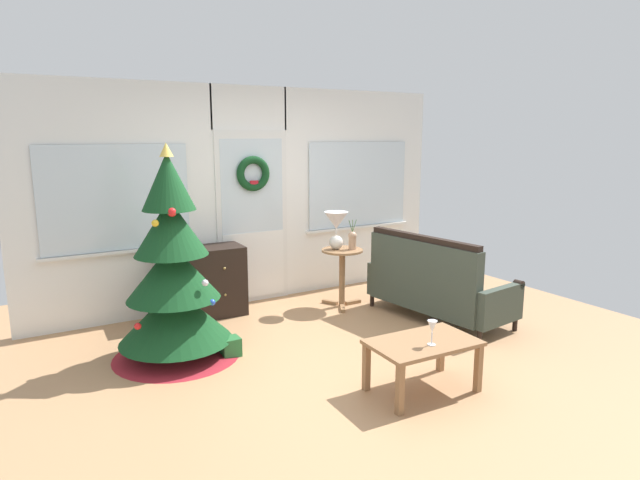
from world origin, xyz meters
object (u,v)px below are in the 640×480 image
object	(u,v)px
flower_vase	(352,239)
coffee_table	(423,348)
table_lamp	(336,225)
dresser_cabinet	(203,282)
settee_sofa	(433,286)
wine_glass	(432,327)
gift_box	(230,347)
side_table	(342,266)
christmas_tree	(173,282)

from	to	relation	value
flower_vase	coffee_table	bearing A→B (deg)	-109.39
coffee_table	table_lamp	bearing A→B (deg)	75.31
dresser_cabinet	table_lamp	bearing A→B (deg)	-16.70
settee_sofa	wine_glass	size ratio (longest dim) A/B	8.73
table_lamp	flower_vase	xyz separation A→B (m)	(0.16, -0.10, -0.17)
wine_glass	gift_box	world-z (taller)	wine_glass
settee_sofa	coffee_table	size ratio (longest dim) A/B	1.98
table_lamp	flower_vase	size ratio (longest dim) A/B	1.26
table_lamp	gift_box	size ratio (longest dim) A/B	2.55
gift_box	side_table	bearing A→B (deg)	22.93
settee_sofa	table_lamp	size ratio (longest dim) A/B	3.87
christmas_tree	dresser_cabinet	xyz separation A→B (m)	(0.58, 0.94, -0.31)
christmas_tree	flower_vase	size ratio (longest dim) A/B	5.52
dresser_cabinet	side_table	world-z (taller)	dresser_cabinet
settee_sofa	flower_vase	bearing A→B (deg)	120.26
side_table	coffee_table	xyz separation A→B (m)	(-0.63, -2.13, -0.13)
christmas_tree	flower_vase	world-z (taller)	christmas_tree
christmas_tree	side_table	distance (m)	2.16
dresser_cabinet	settee_sofa	distance (m)	2.53
side_table	table_lamp	world-z (taller)	table_lamp
table_lamp	coffee_table	xyz separation A→B (m)	(-0.57, -2.17, -0.62)
christmas_tree	table_lamp	xyz separation A→B (m)	(2.04, 0.50, 0.27)
christmas_tree	side_table	xyz separation A→B (m)	(2.10, 0.46, -0.21)
settee_sofa	gift_box	xyz separation A→B (m)	(-2.27, 0.20, -0.29)
coffee_table	wine_glass	world-z (taller)	wine_glass
side_table	flower_vase	xyz separation A→B (m)	(0.10, -0.06, 0.32)
table_lamp	gift_box	distance (m)	1.99
coffee_table	gift_box	xyz separation A→B (m)	(-1.05, 1.42, -0.27)
wine_glass	gift_box	distance (m)	1.91
side_table	wine_glass	xyz separation A→B (m)	(-0.63, -2.23, 0.07)
christmas_tree	gift_box	bearing A→B (deg)	-30.09
christmas_tree	side_table	bearing A→B (deg)	12.45
christmas_tree	table_lamp	size ratio (longest dim) A/B	4.39
settee_sofa	gift_box	world-z (taller)	settee_sofa
side_table	gift_box	size ratio (longest dim) A/B	3.98
side_table	wine_glass	distance (m)	2.32
christmas_tree	coffee_table	size ratio (longest dim) A/B	2.25
settee_sofa	flower_vase	world-z (taller)	flower_vase
christmas_tree	wine_glass	distance (m)	2.30
gift_box	coffee_table	bearing A→B (deg)	-53.63
table_lamp	christmas_tree	bearing A→B (deg)	-166.14
coffee_table	wine_glass	xyz separation A→B (m)	(-0.00, -0.09, 0.20)
dresser_cabinet	coffee_table	xyz separation A→B (m)	(0.89, -2.61, -0.04)
settee_sofa	gift_box	distance (m)	2.30
wine_glass	flower_vase	bearing A→B (deg)	71.40
gift_box	christmas_tree	bearing A→B (deg)	149.91
side_table	settee_sofa	bearing A→B (deg)	-56.77
dresser_cabinet	settee_sofa	size ratio (longest dim) A/B	0.54
dresser_cabinet	coffee_table	size ratio (longest dim) A/B	1.06
christmas_tree	coffee_table	distance (m)	2.25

